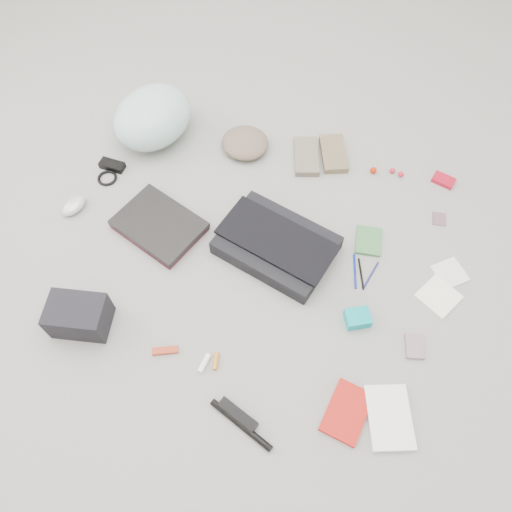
% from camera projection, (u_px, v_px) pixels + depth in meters
% --- Properties ---
extents(ground_plane, '(4.00, 4.00, 0.00)m').
position_uv_depth(ground_plane, '(256.00, 263.00, 1.89)').
color(ground_plane, gray).
extents(messenger_bag, '(0.49, 0.41, 0.07)m').
position_uv_depth(messenger_bag, '(277.00, 245.00, 1.89)').
color(messenger_bag, black).
rests_on(messenger_bag, ground_plane).
extents(bag_flap, '(0.48, 0.32, 0.01)m').
position_uv_depth(bag_flap, '(277.00, 240.00, 1.86)').
color(bag_flap, black).
rests_on(bag_flap, messenger_bag).
extents(laptop_sleeve, '(0.38, 0.34, 0.02)m').
position_uv_depth(laptop_sleeve, '(160.00, 227.00, 1.96)').
color(laptop_sleeve, '#4A1622').
rests_on(laptop_sleeve, ground_plane).
extents(laptop, '(0.39, 0.34, 0.02)m').
position_uv_depth(laptop, '(159.00, 224.00, 1.95)').
color(laptop, black).
rests_on(laptop, laptop_sleeve).
extents(bike_helmet, '(0.41, 0.45, 0.22)m').
position_uv_depth(bike_helmet, '(153.00, 117.00, 2.13)').
color(bike_helmet, silver).
rests_on(bike_helmet, ground_plane).
extents(beanie, '(0.25, 0.24, 0.07)m').
position_uv_depth(beanie, '(245.00, 143.00, 2.15)').
color(beanie, '#725E4F').
rests_on(beanie, ground_plane).
extents(mitten_left, '(0.15, 0.22, 0.03)m').
position_uv_depth(mitten_left, '(306.00, 156.00, 2.14)').
color(mitten_left, '#766B5C').
rests_on(mitten_left, ground_plane).
extents(mitten_right, '(0.16, 0.22, 0.03)m').
position_uv_depth(mitten_right, '(333.00, 154.00, 2.15)').
color(mitten_right, '#77664C').
rests_on(mitten_right, ground_plane).
extents(power_brick, '(0.11, 0.06, 0.03)m').
position_uv_depth(power_brick, '(112.00, 165.00, 2.12)').
color(power_brick, black).
rests_on(power_brick, ground_plane).
extents(cable_coil, '(0.10, 0.10, 0.01)m').
position_uv_depth(cable_coil, '(107.00, 178.00, 2.09)').
color(cable_coil, black).
rests_on(cable_coil, ground_plane).
extents(mouse, '(0.10, 0.13, 0.04)m').
position_uv_depth(mouse, '(74.00, 206.00, 2.00)').
color(mouse, '#B9B9B9').
rests_on(mouse, ground_plane).
extents(camera_bag, '(0.21, 0.16, 0.13)m').
position_uv_depth(camera_bag, '(79.00, 316.00, 1.72)').
color(camera_bag, black).
rests_on(camera_bag, ground_plane).
extents(multitool, '(0.09, 0.05, 0.01)m').
position_uv_depth(multitool, '(165.00, 351.00, 1.71)').
color(multitool, '#A13117').
rests_on(multitool, ground_plane).
extents(toiletry_tube_white, '(0.03, 0.07, 0.02)m').
position_uv_depth(toiletry_tube_white, '(204.00, 363.00, 1.69)').
color(toiletry_tube_white, white).
rests_on(toiletry_tube_white, ground_plane).
extents(toiletry_tube_orange, '(0.03, 0.06, 0.02)m').
position_uv_depth(toiletry_tube_orange, '(216.00, 361.00, 1.69)').
color(toiletry_tube_orange, '#C2761E').
rests_on(toiletry_tube_orange, ground_plane).
extents(u_lock, '(0.14, 0.09, 0.03)m').
position_uv_depth(u_lock, '(238.00, 415.00, 1.60)').
color(u_lock, black).
rests_on(u_lock, ground_plane).
extents(bike_pump, '(0.23, 0.12, 0.02)m').
position_uv_depth(bike_pump, '(241.00, 425.00, 1.58)').
color(bike_pump, black).
rests_on(bike_pump, ground_plane).
extents(book_red, '(0.16, 0.21, 0.02)m').
position_uv_depth(book_red, '(347.00, 412.00, 1.60)').
color(book_red, red).
rests_on(book_red, ground_plane).
extents(book_white, '(0.19, 0.24, 0.02)m').
position_uv_depth(book_white, '(389.00, 417.00, 1.60)').
color(book_white, white).
rests_on(book_white, ground_plane).
extents(notepad, '(0.10, 0.13, 0.01)m').
position_uv_depth(notepad, '(368.00, 241.00, 1.94)').
color(notepad, '#3B723D').
rests_on(notepad, ground_plane).
extents(pen_blue, '(0.04, 0.15, 0.01)m').
position_uv_depth(pen_blue, '(355.00, 271.00, 1.87)').
color(pen_blue, navy).
rests_on(pen_blue, ground_plane).
extents(pen_black, '(0.04, 0.13, 0.01)m').
position_uv_depth(pen_black, '(361.00, 274.00, 1.87)').
color(pen_black, black).
rests_on(pen_black, ground_plane).
extents(pen_navy, '(0.04, 0.12, 0.01)m').
position_uv_depth(pen_navy, '(371.00, 275.00, 1.86)').
color(pen_navy, navy).
rests_on(pen_navy, ground_plane).
extents(accordion_wallet, '(0.11, 0.10, 0.04)m').
position_uv_depth(accordion_wallet, '(358.00, 318.00, 1.76)').
color(accordion_wallet, '#02A1AF').
rests_on(accordion_wallet, ground_plane).
extents(card_deck, '(0.08, 0.10, 0.02)m').
position_uv_depth(card_deck, '(414.00, 346.00, 1.72)').
color(card_deck, gray).
rests_on(card_deck, ground_plane).
extents(napkin_top, '(0.15, 0.15, 0.01)m').
position_uv_depth(napkin_top, '(450.00, 273.00, 1.87)').
color(napkin_top, silver).
rests_on(napkin_top, ground_plane).
extents(napkin_bottom, '(0.18, 0.18, 0.01)m').
position_uv_depth(napkin_bottom, '(439.00, 296.00, 1.82)').
color(napkin_bottom, white).
rests_on(napkin_bottom, ground_plane).
extents(lollipop_a, '(0.03, 0.03, 0.03)m').
position_uv_depth(lollipop_a, '(373.00, 170.00, 2.10)').
color(lollipop_a, '#B61F02').
rests_on(lollipop_a, ground_plane).
extents(lollipop_b, '(0.03, 0.03, 0.02)m').
position_uv_depth(lollipop_b, '(392.00, 171.00, 2.11)').
color(lollipop_b, '#B21D32').
rests_on(lollipop_b, ground_plane).
extents(lollipop_c, '(0.03, 0.03, 0.02)m').
position_uv_depth(lollipop_c, '(401.00, 174.00, 2.10)').
color(lollipop_c, red).
rests_on(lollipop_c, ground_plane).
extents(altoids_tin, '(0.10, 0.08, 0.02)m').
position_uv_depth(altoids_tin, '(443.00, 180.00, 2.08)').
color(altoids_tin, '#B21027').
rests_on(altoids_tin, ground_plane).
extents(stamp_sheet, '(0.06, 0.07, 0.00)m').
position_uv_depth(stamp_sheet, '(439.00, 219.00, 1.99)').
color(stamp_sheet, '#795163').
rests_on(stamp_sheet, ground_plane).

